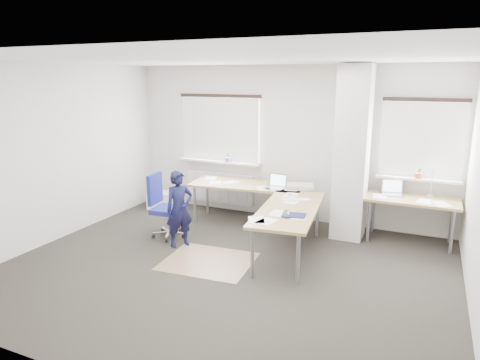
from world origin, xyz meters
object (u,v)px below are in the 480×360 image
at_px(desk_main, 269,197).
at_px(desk_side, 412,201).
at_px(person, 179,209).
at_px(task_chair, 167,219).

xyz_separation_m(desk_main, desk_side, (2.12, 0.72, -0.01)).
relative_size(desk_main, desk_side, 1.90).
bearing_deg(desk_main, desk_side, 12.34).
xyz_separation_m(desk_main, person, (-1.14, -0.91, -0.09)).
relative_size(desk_side, person, 1.17).
height_order(desk_side, person, desk_side).
bearing_deg(task_chair, person, -36.38).
xyz_separation_m(desk_main, task_chair, (-1.56, -0.66, -0.40)).
bearing_deg(task_chair, desk_main, 17.55).
relative_size(desk_main, task_chair, 2.53).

